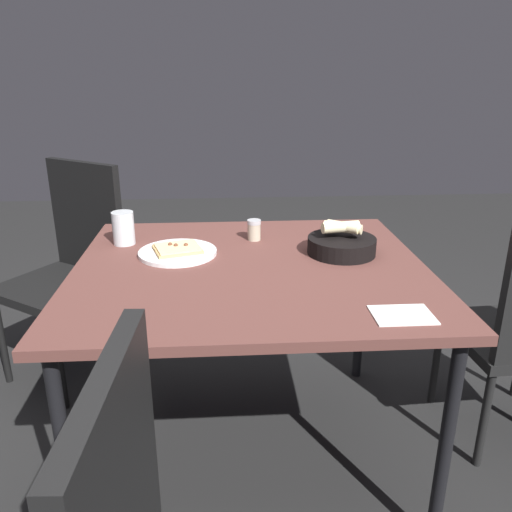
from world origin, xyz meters
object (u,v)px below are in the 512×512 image
at_px(bread_basket, 341,243).
at_px(pepper_shaker, 254,231).
at_px(pizza_plate, 178,251).
at_px(chair_spare, 72,259).
at_px(dining_table, 250,281).
at_px(beer_glass, 124,230).

bearing_deg(bread_basket, pepper_shaker, -30.41).
bearing_deg(pizza_plate, chair_spare, -44.47).
bearing_deg(dining_table, chair_spare, -39.53).
bearing_deg(bread_basket, beer_glass, -11.50).
xyz_separation_m(pizza_plate, pepper_shaker, (-0.28, -0.14, 0.02)).
relative_size(bread_basket, pepper_shaker, 3.04).
xyz_separation_m(bread_basket, pepper_shaker, (0.30, -0.17, -0.00)).
bearing_deg(dining_table, beer_glass, -29.12).
bearing_deg(pepper_shaker, pizza_plate, 27.49).
relative_size(pizza_plate, pepper_shaker, 3.49).
bearing_deg(dining_table, pepper_shaker, -96.31).
distance_m(bread_basket, pepper_shaker, 0.34).
relative_size(pizza_plate, chair_spare, 0.28).
xyz_separation_m(dining_table, pizza_plate, (0.25, -0.12, 0.07)).
xyz_separation_m(bread_basket, chair_spare, (1.10, -0.54, -0.23)).
height_order(dining_table, pizza_plate, pizza_plate).
distance_m(bread_basket, chair_spare, 1.24).
bearing_deg(chair_spare, bread_basket, 153.70).
height_order(beer_glass, chair_spare, chair_spare).
bearing_deg(beer_glass, bread_basket, 168.50).
bearing_deg(pepper_shaker, chair_spare, -24.70).
bearing_deg(chair_spare, pepper_shaker, 155.30).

